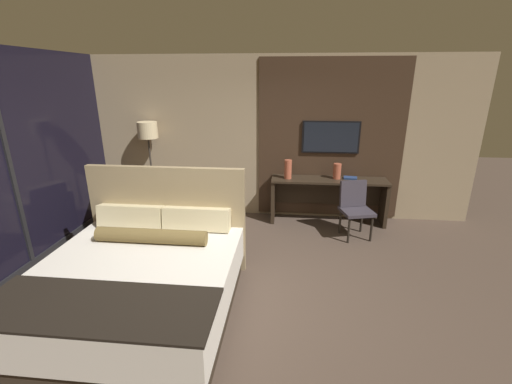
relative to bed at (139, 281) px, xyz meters
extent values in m
plane|color=#4C3D33|center=(1.09, 0.36, -0.36)|extent=(16.00, 16.00, 0.00)
cube|color=tan|center=(1.09, 2.96, 1.04)|extent=(7.20, 0.06, 2.80)
cube|color=#3D2B1E|center=(2.23, 2.92, 1.04)|extent=(2.46, 0.03, 2.70)
cube|color=black|center=(-1.91, 0.76, 1.04)|extent=(0.02, 6.00, 2.80)
cube|color=black|center=(-1.89, 0.76, 1.04)|extent=(0.04, 0.06, 2.80)
cube|color=black|center=(-1.89, 0.76, -0.32)|extent=(0.05, 6.00, 0.08)
cube|color=#33281E|center=(0.00, -0.11, -0.25)|extent=(1.93, 2.00, 0.22)
cube|color=silver|center=(0.00, -0.11, 0.05)|extent=(1.99, 2.06, 0.40)
cube|color=black|center=(0.00, -0.78, 0.27)|extent=(2.01, 0.72, 0.02)
cube|color=#998460|center=(0.00, 0.96, 0.32)|extent=(2.03, 0.08, 1.38)
cube|color=beige|center=(-0.43, 0.82, 0.39)|extent=(0.83, 0.23, 0.31)
cube|color=beige|center=(0.43, 0.82, 0.39)|extent=(0.83, 0.23, 0.31)
cylinder|color=brown|center=(0.00, 0.41, 0.34)|extent=(1.29, 0.17, 0.17)
cube|color=#2D2319|center=(2.23, 2.66, 0.40)|extent=(1.96, 0.46, 0.03)
cube|color=#2D2319|center=(1.29, 2.66, 0.01)|extent=(0.06, 0.42, 0.75)
cube|color=#2D2319|center=(3.18, 2.66, 0.01)|extent=(0.06, 0.42, 0.75)
cube|color=#2D2319|center=(2.23, 2.87, 0.09)|extent=(1.84, 0.02, 0.38)
cube|color=black|center=(2.23, 2.89, 1.10)|extent=(0.97, 0.04, 0.54)
cube|color=black|center=(2.23, 2.87, 1.10)|extent=(0.91, 0.01, 0.50)
cube|color=#38333D|center=(2.62, 2.09, 0.07)|extent=(0.55, 0.54, 0.05)
cube|color=#38333D|center=(2.58, 2.27, 0.31)|extent=(0.44, 0.21, 0.42)
cylinder|color=black|center=(2.49, 1.88, -0.16)|extent=(0.04, 0.04, 0.41)
cylinder|color=black|center=(2.84, 1.97, -0.16)|extent=(0.04, 0.04, 0.41)
cylinder|color=black|center=(2.40, 2.21, -0.16)|extent=(0.04, 0.04, 0.41)
cylinder|color=black|center=(2.76, 2.31, -0.16)|extent=(0.04, 0.04, 0.41)
cube|color=#998460|center=(-1.13, 2.03, -0.15)|extent=(0.93, 0.86, 0.43)
cube|color=#998460|center=(-1.40, 1.90, 0.24)|extent=(0.44, 0.61, 0.38)
cube|color=#998460|center=(-0.98, 1.73, -0.08)|extent=(0.71, 0.42, 0.57)
cube|color=#998460|center=(-1.28, 2.34, -0.08)|extent=(0.71, 0.42, 0.57)
cylinder|color=#282623|center=(-0.91, 2.70, -0.35)|extent=(0.28, 0.28, 0.03)
cylinder|color=#332D28|center=(-0.91, 2.70, 0.37)|extent=(0.03, 0.03, 1.46)
cylinder|color=beige|center=(-0.91, 2.70, 1.20)|extent=(0.34, 0.34, 0.28)
cylinder|color=#B2563D|center=(1.53, 2.64, 0.58)|extent=(0.12, 0.12, 0.32)
cylinder|color=#B2563D|center=(2.36, 2.71, 0.55)|extent=(0.13, 0.13, 0.26)
cube|color=navy|center=(2.59, 2.72, 0.44)|extent=(0.24, 0.18, 0.03)
camera|label=1|loc=(1.56, -3.01, 2.07)|focal=24.00mm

